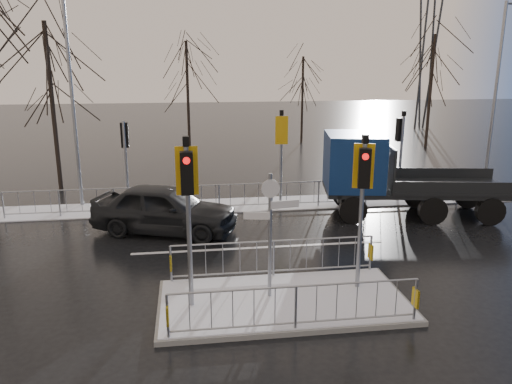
{
  "coord_description": "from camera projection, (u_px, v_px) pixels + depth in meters",
  "views": [
    {
      "loc": [
        -2.18,
        -10.81,
        5.75
      ],
      "look_at": [
        -0.12,
        3.9,
        1.8
      ],
      "focal_mm": 35.0,
      "sensor_mm": 36.0,
      "label": 1
    }
  ],
  "objects": [
    {
      "name": "tree_far_a",
      "position": [
        187.0,
        75.0,
        31.67
      ],
      "size": [
        3.75,
        3.75,
        7.08
      ],
      "color": "black",
      "rests_on": "ground"
    },
    {
      "name": "street_lamp_right",
      "position": [
        497.0,
        94.0,
        20.54
      ],
      "size": [
        1.25,
        0.18,
        8.0
      ],
      "color": "gray",
      "rests_on": "ground"
    },
    {
      "name": "far_kerb_fixtures",
      "position": [
        252.0,
        184.0,
        19.64
      ],
      "size": [
        18.0,
        0.65,
        3.83
      ],
      "color": "gray",
      "rests_on": "ground"
    },
    {
      "name": "street_lamp_left",
      "position": [
        74.0,
        93.0,
        19.19
      ],
      "size": [
        1.25,
        0.18,
        8.2
      ],
      "color": "gray",
      "rests_on": "ground"
    },
    {
      "name": "tree_far_c",
      "position": [
        432.0,
        69.0,
        32.77
      ],
      "size": [
        4.0,
        4.0,
        7.55
      ],
      "color": "black",
      "rests_on": "ground"
    },
    {
      "name": "flatbed_truck",
      "position": [
        379.0,
        173.0,
        18.69
      ],
      "size": [
        7.03,
        3.57,
        3.11
      ],
      "color": "black",
      "rests_on": "ground"
    },
    {
      "name": "snow_verge",
      "position": [
        243.0,
        205.0,
        20.34
      ],
      "size": [
        30.0,
        2.0,
        0.04
      ],
      "primitive_type": "cube",
      "color": "white",
      "rests_on": "ground"
    },
    {
      "name": "car_far_lane",
      "position": [
        165.0,
        209.0,
        16.95
      ],
      "size": [
        5.3,
        3.53,
        1.68
      ],
      "primitive_type": "imported",
      "rotation": [
        0.0,
        0.0,
        1.23
      ],
      "color": "black",
      "rests_on": "ground"
    },
    {
      "name": "tree_near_b",
      "position": [
        49.0,
        74.0,
        21.69
      ],
      "size": [
        4.0,
        4.0,
        7.55
      ],
      "color": "black",
      "rests_on": "ground"
    },
    {
      "name": "traffic_island",
      "position": [
        283.0,
        289.0,
        12.03
      ],
      "size": [
        6.0,
        3.04,
        4.15
      ],
      "color": "slate",
      "rests_on": "ground"
    },
    {
      "name": "lane_markings",
      "position": [
        286.0,
        310.0,
        11.8
      ],
      "size": [
        8.0,
        11.38,
        0.01
      ],
      "color": "silver",
      "rests_on": "ground"
    },
    {
      "name": "ground",
      "position": [
        283.0,
        304.0,
        12.12
      ],
      "size": [
        120.0,
        120.0,
        0.0
      ],
      "primitive_type": "plane",
      "color": "black",
      "rests_on": "ground"
    },
    {
      "name": "tree_far_b",
      "position": [
        303.0,
        83.0,
        34.82
      ],
      "size": [
        3.25,
        3.25,
        6.14
      ],
      "color": "black",
      "rests_on": "ground"
    }
  ]
}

